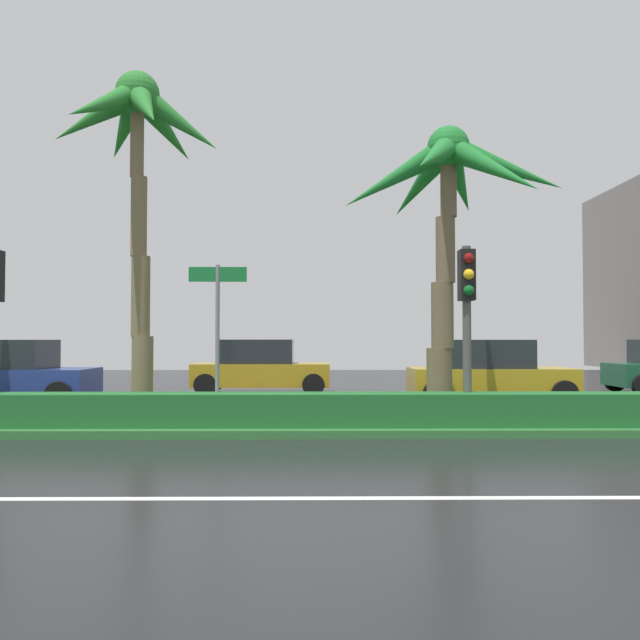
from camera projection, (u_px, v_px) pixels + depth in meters
The scene contains 11 objects.
ground_plane at pixel (302, 420), 13.84m from camera, with size 90.00×42.00×0.10m, color black.
near_lane_divider_stripe at pixel (289, 498), 6.85m from camera, with size 81.00×0.14×0.01m, color white.
median_strip at pixel (301, 420), 12.85m from camera, with size 85.50×4.00×0.15m, color #2D6B33.
median_hedge at pixel (299, 410), 11.46m from camera, with size 76.50×0.70×0.60m.
palm_tree_centre_left at pixel (137, 141), 12.97m from camera, with size 3.69×3.55×7.14m.
palm_tree_centre at pixel (449, 192), 13.37m from camera, with size 4.83×4.68×6.14m.
traffic_signal_median_right at pixel (467, 301), 11.76m from camera, with size 0.28×0.43×3.35m.
street_name_sign at pixel (218, 321), 11.84m from camera, with size 1.10×0.08×3.00m.
car_in_traffic_leading at pixel (9, 374), 16.52m from camera, with size 4.30×2.02×1.72m.
car_in_traffic_second at pixel (260, 368), 19.97m from camera, with size 4.30×2.02×1.72m.
car_in_traffic_third at pixel (488, 373), 16.90m from camera, with size 4.30×2.02×1.72m.
Camera 1 is at (0.28, -4.90, 1.75)m, focal length 35.15 mm.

